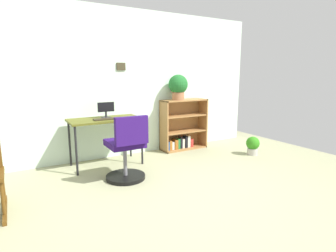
{
  "coord_description": "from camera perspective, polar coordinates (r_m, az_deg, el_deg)",
  "views": [
    {
      "loc": [
        -1.64,
        -2.22,
        1.38
      ],
      "look_at": [
        0.44,
        1.39,
        0.58
      ],
      "focal_mm": 29.12,
      "sensor_mm": 36.0,
      "label": 1
    }
  ],
  "objects": [
    {
      "name": "keyboard",
      "position": [
        4.09,
        -12.35,
        1.48
      ],
      "size": [
        0.43,
        0.12,
        0.02
      ],
      "primitive_type": "cube",
      "color": "#312A1A",
      "rests_on": "desk"
    },
    {
      "name": "office_chair",
      "position": [
        3.58,
        -8.64,
        -5.48
      ],
      "size": [
        0.52,
        0.55,
        0.88
      ],
      "color": "black",
      "rests_on": "ground_plane"
    },
    {
      "name": "wall_back",
      "position": [
        4.67,
        -9.49,
        8.68
      ],
      "size": [
        5.2,
        0.12,
        2.43
      ],
      "color": "silver",
      "rests_on": "ground_plane"
    },
    {
      "name": "monitor",
      "position": [
        4.24,
        -12.85,
        3.33
      ],
      "size": [
        0.25,
        0.15,
        0.24
      ],
      "color": "#262628",
      "rests_on": "desk"
    },
    {
      "name": "desk",
      "position": [
        4.19,
        -12.98,
        0.71
      ],
      "size": [
        1.06,
        0.55,
        0.72
      ],
      "color": "#55551A",
      "rests_on": "ground_plane"
    },
    {
      "name": "potted_plant_on_shelf",
      "position": [
        4.87,
        2.14,
        8.37
      ],
      "size": [
        0.34,
        0.34,
        0.45
      ],
      "color": "#9E6642",
      "rests_on": "bookshelf_low"
    },
    {
      "name": "potted_plant_floor",
      "position": [
        4.93,
        17.31,
        -3.83
      ],
      "size": [
        0.23,
        0.23,
        0.32
      ],
      "color": "#B7B2A8",
      "rests_on": "ground_plane"
    },
    {
      "name": "bookshelf_low",
      "position": [
        5.07,
        2.94,
        -0.16
      ],
      "size": [
        0.88,
        0.3,
        0.92
      ],
      "color": "#9F6F3C",
      "rests_on": "ground_plane"
    },
    {
      "name": "ground_plane",
      "position": [
        3.08,
        6.08,
        -15.77
      ],
      "size": [
        6.24,
        6.24,
        0.0
      ],
      "primitive_type": "plane",
      "color": "#9E9E78"
    }
  ]
}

